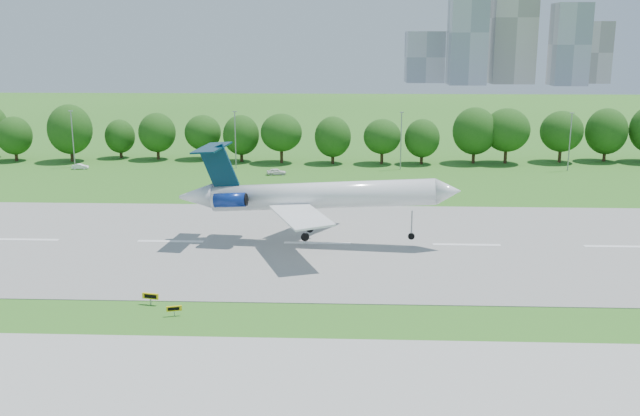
# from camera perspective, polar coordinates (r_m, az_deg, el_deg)

# --- Properties ---
(ground) EXTENTS (600.00, 600.00, 0.00)m
(ground) POSITION_cam_1_polar(r_m,az_deg,el_deg) (72.50, -1.13, -8.37)
(ground) COLOR #28631A
(ground) RESTS_ON ground
(runway) EXTENTS (400.00, 45.00, 0.08)m
(runway) POSITION_cam_1_polar(r_m,az_deg,el_deg) (96.13, -0.22, -2.84)
(runway) COLOR gray
(runway) RESTS_ON ground
(taxiway) EXTENTS (400.00, 23.00, 0.08)m
(taxiway) POSITION_cam_1_polar(r_m,az_deg,el_deg) (56.19, -2.29, -15.12)
(taxiway) COLOR #ADADA8
(taxiway) RESTS_ON ground
(tree_line) EXTENTS (288.40, 8.40, 10.40)m
(tree_line) POSITION_cam_1_polar(r_m,az_deg,el_deg) (160.62, 0.88, 5.94)
(tree_line) COLOR #382314
(tree_line) RESTS_ON ground
(light_poles) EXTENTS (175.90, 0.25, 12.19)m
(light_poles) POSITION_cam_1_polar(r_m,az_deg,el_deg) (150.78, -0.18, 5.51)
(light_poles) COLOR gray
(light_poles) RESTS_ON ground
(skyline) EXTENTS (127.00, 52.00, 80.00)m
(skyline) POSITION_cam_1_polar(r_m,az_deg,el_deg) (467.81, 14.64, 13.34)
(skyline) COLOR #B2B2B7
(skyline) RESTS_ON ground
(airliner) EXTENTS (38.03, 27.54, 12.40)m
(airliner) POSITION_cam_1_polar(r_m,az_deg,el_deg) (94.72, -0.95, 1.07)
(airliner) COLOR white
(airliner) RESTS_ON ground
(taxi_sign_left) EXTENTS (1.80, 0.56, 1.26)m
(taxi_sign_left) POSITION_cam_1_polar(r_m,az_deg,el_deg) (76.25, -13.41, -6.89)
(taxi_sign_left) COLOR gray
(taxi_sign_left) RESTS_ON ground
(taxi_sign_centre) EXTENTS (1.51, 0.58, 1.07)m
(taxi_sign_centre) POSITION_cam_1_polar(r_m,az_deg,el_deg) (72.80, -11.59, -7.90)
(taxi_sign_centre) COLOR gray
(taxi_sign_centre) RESTS_ON ground
(service_vehicle_a) EXTENTS (3.47, 1.48, 1.11)m
(service_vehicle_a) POSITION_cam_1_polar(r_m,az_deg,el_deg) (159.89, -18.64, 3.17)
(service_vehicle_a) COLOR white
(service_vehicle_a) RESTS_ON ground
(service_vehicle_b) EXTENTS (4.11, 2.15, 1.33)m
(service_vehicle_b) POSITION_cam_1_polar(r_m,az_deg,el_deg) (145.25, -3.52, 2.92)
(service_vehicle_b) COLOR white
(service_vehicle_b) RESTS_ON ground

